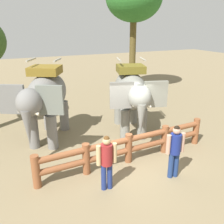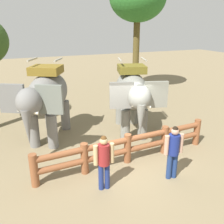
{
  "view_description": "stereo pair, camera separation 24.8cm",
  "coord_description": "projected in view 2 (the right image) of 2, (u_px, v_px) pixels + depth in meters",
  "views": [
    {
      "loc": [
        -3.68,
        -6.83,
        4.57
      ],
      "look_at": [
        0.0,
        1.19,
        1.4
      ],
      "focal_mm": 39.74,
      "sensor_mm": 36.0,
      "label": 1
    },
    {
      "loc": [
        -3.45,
        -6.93,
        4.57
      ],
      "look_at": [
        0.0,
        1.19,
        1.4
      ],
      "focal_mm": 39.74,
      "sensor_mm": 36.0,
      "label": 2
    }
  ],
  "objects": [
    {
      "name": "log_fence",
      "position": [
        128.0,
        146.0,
        8.46
      ],
      "size": [
        6.46,
        0.53,
        1.05
      ],
      "color": "brown",
      "rests_on": "ground"
    },
    {
      "name": "elephant_near_left",
      "position": [
        46.0,
        97.0,
        9.72
      ],
      "size": [
        3.09,
        3.84,
        3.3
      ],
      "color": "slate",
      "rests_on": "ground"
    },
    {
      "name": "ground_plane",
      "position": [
        125.0,
        159.0,
        8.82
      ],
      "size": [
        60.0,
        60.0,
        0.0
      ],
      "primitive_type": "plane",
      "color": "#7E6E4F"
    },
    {
      "name": "tourist_man_in_blue",
      "position": [
        104.0,
        159.0,
        6.94
      ],
      "size": [
        0.6,
        0.36,
        1.69
      ],
      "color": "navy",
      "rests_on": "ground"
    },
    {
      "name": "elephant_center",
      "position": [
        132.0,
        93.0,
        10.36
      ],
      "size": [
        2.58,
        3.84,
        3.21
      ],
      "color": "gray",
      "rests_on": "ground"
    },
    {
      "name": "tourist_woman_in_black",
      "position": [
        173.0,
        149.0,
        7.45
      ],
      "size": [
        0.61,
        0.38,
        1.74
      ],
      "color": "navy",
      "rests_on": "ground"
    }
  ]
}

